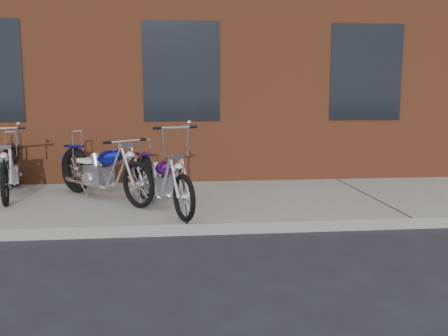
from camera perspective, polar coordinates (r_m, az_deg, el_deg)
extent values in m
plane|color=#292730|center=(6.11, -4.45, -8.13)|extent=(120.00, 120.00, 0.00)
cube|color=gray|center=(7.54, -4.75, -4.28)|extent=(22.00, 3.00, 0.15)
cube|color=brown|center=(14.03, -5.52, 17.86)|extent=(22.00, 10.00, 8.00)
torus|color=black|center=(7.39, -9.17, -1.29)|extent=(0.39, 0.69, 0.70)
torus|color=black|center=(6.01, -4.29, -3.85)|extent=(0.31, 0.61, 0.63)
cube|color=gray|center=(6.82, -7.42, -2.17)|extent=(0.40, 0.46, 0.29)
ellipsoid|color=#590E7F|center=(6.52, -6.60, -0.15)|extent=(0.44, 0.59, 0.30)
cube|color=black|center=(7.02, -8.20, -0.27)|extent=(0.32, 0.34, 0.06)
cylinder|color=silver|center=(6.07, -4.79, -1.28)|extent=(0.14, 0.27, 0.52)
cylinder|color=silver|center=(6.10, -5.33, 4.83)|extent=(0.50, 0.23, 0.03)
cylinder|color=silver|center=(7.26, -9.03, 1.47)|extent=(0.03, 0.03, 0.46)
cylinder|color=silver|center=(7.08, -7.15, -2.80)|extent=(0.38, 0.82, 0.05)
torus|color=black|center=(8.17, -16.84, -0.36)|extent=(0.63, 0.66, 0.76)
torus|color=black|center=(6.84, -9.45, -2.14)|extent=(0.52, 0.56, 0.69)
cube|color=gray|center=(7.61, -14.14, -0.98)|extent=(0.51, 0.51, 0.32)
ellipsoid|color=#1018AB|center=(7.33, -12.92, 1.12)|extent=(0.60, 0.62, 0.33)
cube|color=beige|center=(7.81, -15.34, 0.79)|extent=(0.39, 0.39, 0.06)
cylinder|color=silver|center=(6.89, -10.20, 0.27)|extent=(0.24, 0.25, 0.57)
cylinder|color=silver|center=(6.96, -10.96, 3.16)|extent=(0.45, 0.42, 0.03)
cylinder|color=silver|center=(8.05, -16.65, 2.41)|extent=(0.03, 0.03, 0.51)
cylinder|color=silver|center=(7.90, -14.30, -1.65)|extent=(0.68, 0.74, 0.05)
torus|color=black|center=(9.06, -24.14, -0.01)|extent=(0.31, 0.74, 0.73)
torus|color=black|center=(7.51, -24.97, -2.01)|extent=(0.23, 0.65, 0.65)
cube|color=gray|center=(8.42, -24.44, -0.71)|extent=(0.37, 0.46, 0.30)
ellipsoid|color=black|center=(8.11, -24.72, 1.02)|extent=(0.39, 0.60, 0.31)
cube|color=black|center=(8.65, -24.40, 0.88)|extent=(0.30, 0.33, 0.06)
cylinder|color=silver|center=(7.59, -25.02, 0.12)|extent=(0.11, 0.29, 0.54)
cylinder|color=silver|center=(7.66, -25.20, 4.30)|extent=(0.54, 0.16, 0.03)
cylinder|color=silver|center=(8.93, -24.33, 2.34)|extent=(0.03, 0.03, 0.48)
cylinder|color=silver|center=(8.65, -23.48, -1.29)|extent=(0.27, 0.89, 0.05)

